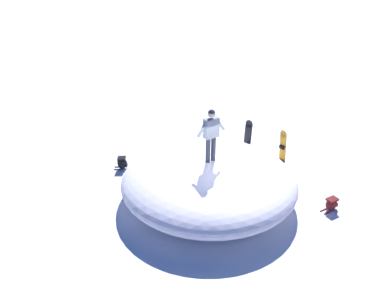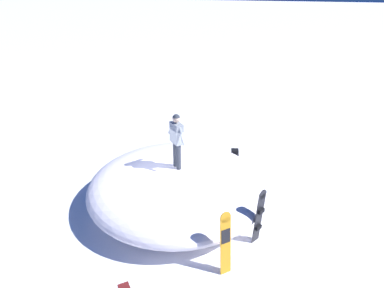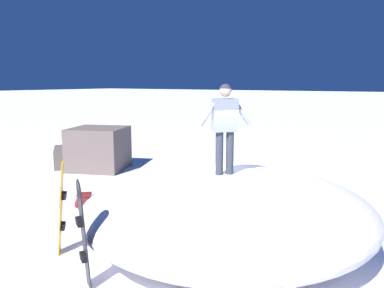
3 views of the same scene
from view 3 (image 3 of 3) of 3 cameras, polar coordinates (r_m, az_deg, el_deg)
ground at (r=8.26m, az=3.40°, el=-12.08°), size 240.00×240.00×0.00m
snow_mound at (r=7.31m, az=5.02°, el=-9.48°), size 5.97×5.92×1.32m
snowboarder_standing at (r=6.94m, az=4.92°, el=3.36°), size 0.75×0.78×1.64m
snowboard_primary_upright at (r=7.15m, az=-18.75°, el=-8.64°), size 0.30×0.31×1.67m
snowboard_secondary_upright at (r=5.89m, az=-15.89°, el=-12.50°), size 0.30×0.25×1.64m
backpack_far at (r=9.54m, az=-15.71°, el=-8.13°), size 0.57×0.54×0.40m
rock_outcrop at (r=13.87m, az=-14.56°, el=-0.95°), size 3.51×2.24×1.45m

